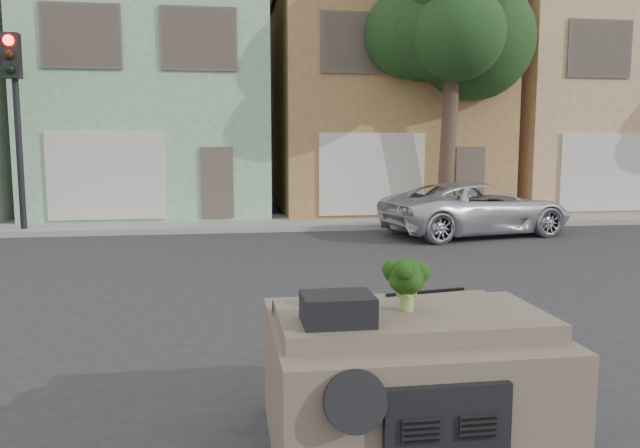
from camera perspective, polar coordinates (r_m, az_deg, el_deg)
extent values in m
plane|color=#303033|center=(7.85, 1.39, -9.91)|extent=(120.00, 120.00, 0.00)
cube|color=gray|center=(18.07, -4.41, 0.14)|extent=(40.00, 3.00, 0.15)
cube|color=#90C397|center=(22.04, -14.59, 10.86)|extent=(7.20, 8.20, 7.55)
cube|color=#A47A47|center=(22.56, 5.09, 10.97)|extent=(7.20, 8.20, 7.55)
cube|color=tan|center=(25.39, 22.03, 10.06)|extent=(7.20, 8.20, 7.55)
imported|color=silver|center=(16.56, 14.05, -0.97)|extent=(5.29, 3.26, 1.37)
cube|color=black|center=(17.66, -25.95, 7.32)|extent=(0.40, 0.40, 5.10)
cube|color=#1C3E19|center=(18.40, 11.78, 13.17)|extent=(4.40, 4.00, 8.50)
cube|color=#695A4B|center=(4.90, 7.72, -13.84)|extent=(2.00, 1.80, 1.12)
cube|color=black|center=(4.24, 1.61, -7.76)|extent=(0.48, 0.38, 0.20)
cube|color=black|center=(5.16, 9.64, -6.15)|extent=(0.69, 0.15, 0.02)
cube|color=black|center=(4.57, 7.95, -5.44)|extent=(0.46, 0.46, 0.40)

